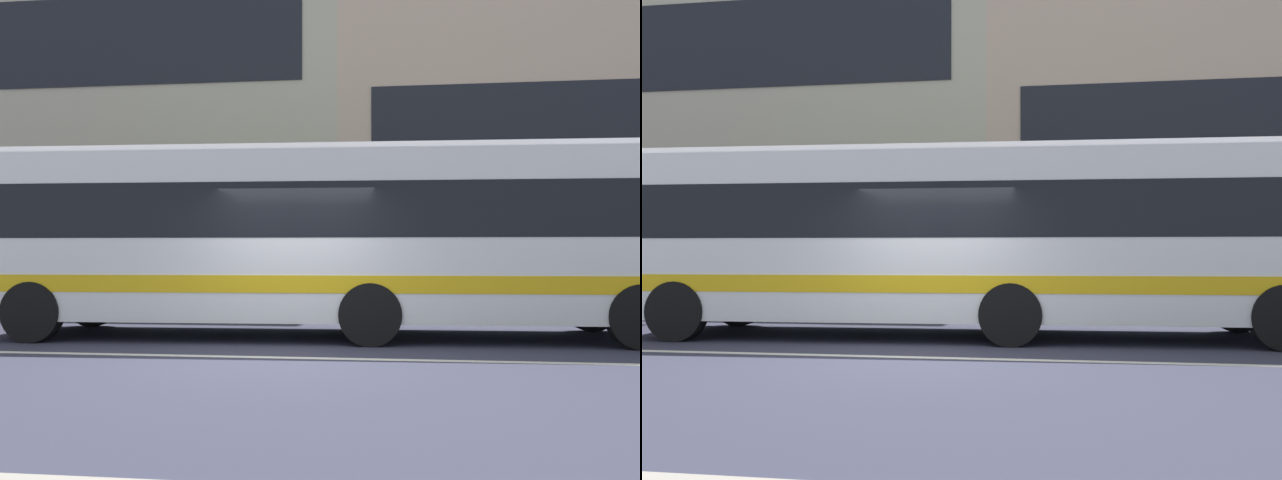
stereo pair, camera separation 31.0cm
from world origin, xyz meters
TOP-DOWN VIEW (x-y plane):
  - ground_plane at (0.00, 0.00)m, footprint 160.00×160.00m
  - lane_centre_line at (0.00, 0.00)m, footprint 60.00×0.16m
  - hedge_row_far at (-0.10, 6.26)m, footprint 14.51×1.10m
  - apartment_block_left at (-13.12, 16.09)m, footprint 25.80×11.93m
  - transit_bus at (0.41, 2.46)m, footprint 11.77×3.05m

SIDE VIEW (x-z plane):
  - ground_plane at x=0.00m, z-range 0.00..0.00m
  - lane_centre_line at x=0.00m, z-range 0.00..0.01m
  - hedge_row_far at x=-0.10m, z-range 0.00..0.98m
  - transit_bus at x=0.41m, z-range 0.17..3.43m
  - apartment_block_left at x=-13.12m, z-range 0.00..13.77m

